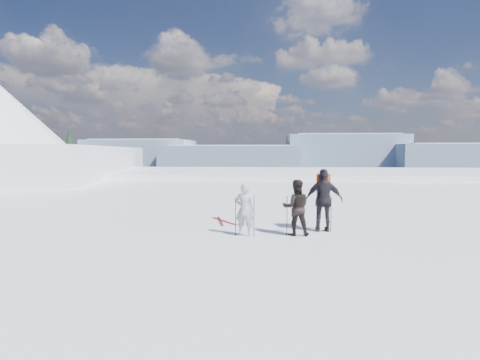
% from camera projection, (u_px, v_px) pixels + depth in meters
% --- Properties ---
extents(lake_basin, '(820.00, 820.00, 71.62)m').
position_uv_depth(lake_basin, '(270.00, 236.00, 39.97)').
color(lake_basin, white).
rests_on(lake_basin, ground).
extents(far_mountain_range, '(770.00, 110.00, 53.00)m').
position_uv_depth(far_mountain_range, '(288.00, 159.00, 460.81)').
color(far_mountain_range, slate).
rests_on(far_mountain_range, ground).
extents(near_ridge, '(31.37, 35.68, 25.62)m').
position_uv_depth(near_ridge, '(27.00, 206.00, 40.75)').
color(near_ridge, white).
rests_on(near_ridge, ground).
extents(skier_grey, '(0.63, 0.47, 1.60)m').
position_uv_depth(skier_grey, '(245.00, 210.00, 11.33)').
color(skier_grey, '#9AA0A8').
rests_on(skier_grey, ground).
extents(skier_dark, '(0.85, 0.67, 1.71)m').
position_uv_depth(skier_dark, '(296.00, 208.00, 11.36)').
color(skier_dark, black).
rests_on(skier_dark, ground).
extents(skier_pack, '(1.20, 0.55, 2.00)m').
position_uv_depth(skier_pack, '(324.00, 200.00, 11.90)').
color(skier_pack, black).
rests_on(skier_pack, ground).
extents(backpack, '(0.44, 0.26, 0.59)m').
position_uv_depth(backpack, '(324.00, 159.00, 12.04)').
color(backpack, '#EB4216').
rests_on(backpack, skier_pack).
extents(ski_poles, '(3.01, 0.84, 1.29)m').
position_uv_depth(ski_poles, '(288.00, 215.00, 11.48)').
color(ski_poles, black).
rests_on(ski_poles, ground).
extents(skis_loose, '(1.06, 1.68, 0.03)m').
position_uv_depth(skis_loose, '(222.00, 221.00, 13.65)').
color(skis_loose, black).
rests_on(skis_loose, ground).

